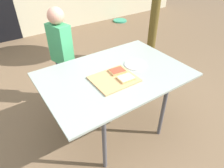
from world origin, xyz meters
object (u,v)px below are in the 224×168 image
at_px(dining_table, 115,79).
at_px(cutting_board, 114,79).
at_px(pizza_slice_far_right, 117,71).
at_px(garden_hose_coil, 120,21).
at_px(pizza_slice_near_right, 126,78).
at_px(child_left, 62,53).
at_px(plate_white_right, 136,65).

distance_m(dining_table, cutting_board, 0.12).
bearing_deg(cutting_board, dining_table, 50.09).
distance_m(pizza_slice_far_right, garden_hose_coil, 3.51).
relative_size(dining_table, garden_hose_coil, 3.87).
bearing_deg(garden_hose_coil, pizza_slice_far_right, -126.74).
relative_size(pizza_slice_far_right, pizza_slice_near_right, 1.02).
distance_m(dining_table, pizza_slice_far_right, 0.08).
xyz_separation_m(pizza_slice_far_right, child_left, (-0.23, 0.71, -0.06)).
distance_m(pizza_slice_near_right, plate_white_right, 0.27).
bearing_deg(dining_table, garden_hose_coil, 52.94).
xyz_separation_m(cutting_board, child_left, (-0.14, 0.78, -0.04)).
distance_m(pizza_slice_near_right, garden_hose_coil, 3.62).
relative_size(pizza_slice_far_right, plate_white_right, 0.70).
relative_size(cutting_board, plate_white_right, 1.75).
bearing_deg(dining_table, plate_white_right, 2.30).
height_order(dining_table, plate_white_right, plate_white_right).
bearing_deg(pizza_slice_far_right, garden_hose_coil, 53.26).
relative_size(cutting_board, child_left, 0.32).
bearing_deg(pizza_slice_near_right, plate_white_right, 33.00).
bearing_deg(plate_white_right, dining_table, -177.70).
bearing_deg(child_left, pizza_slice_far_right, -72.24).
bearing_deg(plate_white_right, cutting_board, -164.40).
bearing_deg(garden_hose_coil, cutting_board, -127.14).
bearing_deg(child_left, cutting_board, -79.48).
height_order(cutting_board, pizza_slice_near_right, pizza_slice_near_right).
relative_size(child_left, garden_hose_coil, 3.43).
bearing_deg(cutting_board, pizza_slice_far_right, 40.10).
height_order(dining_table, garden_hose_coil, dining_table).
relative_size(dining_table, child_left, 1.13).
bearing_deg(pizza_slice_far_right, cutting_board, -139.90).
distance_m(pizza_slice_near_right, child_left, 0.87).
xyz_separation_m(pizza_slice_far_right, garden_hose_coil, (2.06, 2.76, -0.69)).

